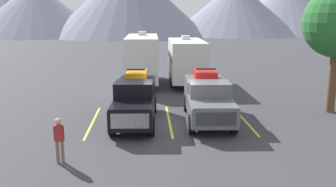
% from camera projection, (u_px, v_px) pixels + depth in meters
% --- Properties ---
extents(ground_plane, '(240.00, 240.00, 0.00)m').
position_uv_depth(ground_plane, '(170.00, 124.00, 17.91)').
color(ground_plane, '#38383D').
extents(pickup_truck_a, '(2.25, 5.70, 2.58)m').
position_uv_depth(pickup_truck_a, '(135.00, 99.00, 18.02)').
color(pickup_truck_a, black).
rests_on(pickup_truck_a, ground).
extents(pickup_truck_b, '(2.42, 5.80, 2.55)m').
position_uv_depth(pickup_truck_b, '(208.00, 97.00, 18.38)').
color(pickup_truck_b, '#595B60').
rests_on(pickup_truck_b, ground).
extents(lot_stripe_a, '(0.12, 5.50, 0.01)m').
position_uv_depth(lot_stripe_a, '(93.00, 122.00, 18.23)').
color(lot_stripe_a, gold).
rests_on(lot_stripe_a, ground).
extents(lot_stripe_b, '(0.12, 5.50, 0.01)m').
position_uv_depth(lot_stripe_b, '(169.00, 121.00, 18.45)').
color(lot_stripe_b, gold).
rests_on(lot_stripe_b, ground).
extents(lot_stripe_c, '(0.12, 5.50, 0.01)m').
position_uv_depth(lot_stripe_c, '(244.00, 119.00, 18.67)').
color(lot_stripe_c, gold).
rests_on(lot_stripe_c, ground).
extents(camper_trailer_a, '(2.40, 8.02, 3.99)m').
position_uv_depth(camper_trailer_a, '(142.00, 57.00, 27.31)').
color(camper_trailer_a, silver).
rests_on(camper_trailer_a, ground).
extents(camper_trailer_b, '(2.57, 7.41, 3.68)m').
position_uv_depth(camper_trailer_b, '(187.00, 59.00, 27.25)').
color(camper_trailer_b, silver).
rests_on(camper_trailer_b, ground).
extents(person_a, '(0.38, 0.23, 1.72)m').
position_uv_depth(person_a, '(59.00, 137.00, 13.04)').
color(person_a, '#726047').
rests_on(person_a, ground).
extents(mountain_ridge, '(160.23, 47.91, 16.83)m').
position_uv_depth(mountain_ridge, '(128.00, 6.00, 89.58)').
color(mountain_ridge, gray).
rests_on(mountain_ridge, ground).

